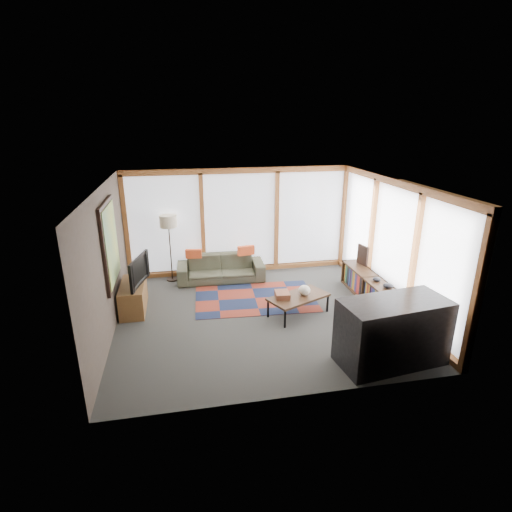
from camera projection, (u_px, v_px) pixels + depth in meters
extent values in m
plane|color=#30312E|center=(260.00, 315.00, 7.93)|extent=(5.50, 5.50, 0.00)
cube|color=#42382F|center=(107.00, 262.00, 7.01)|extent=(0.04, 5.00, 2.60)
cube|color=#42382F|center=(298.00, 314.00, 5.19)|extent=(5.50, 0.04, 2.60)
cube|color=silver|center=(260.00, 184.00, 7.07)|extent=(5.50, 5.00, 0.04)
cube|color=white|center=(240.00, 221.00, 9.79)|extent=(5.30, 0.02, 2.35)
cube|color=white|center=(393.00, 245.00, 7.99)|extent=(0.02, 4.80, 2.35)
cube|color=black|center=(110.00, 244.00, 7.21)|extent=(0.05, 1.35, 1.55)
cube|color=yellow|center=(112.00, 244.00, 7.21)|extent=(0.02, 1.20, 1.40)
cube|color=maroon|center=(255.00, 298.00, 8.64)|extent=(2.65, 1.79, 0.01)
imported|color=#40412E|center=(221.00, 268.00, 9.54)|extent=(2.08, 0.88, 0.60)
cube|color=#DE4F24|center=(194.00, 254.00, 9.30)|extent=(0.39, 0.16, 0.21)
cube|color=#DE4F24|center=(246.00, 250.00, 9.51)|extent=(0.41, 0.18, 0.22)
cube|color=brown|center=(282.00, 295.00, 7.75)|extent=(0.29, 0.35, 0.11)
ellipsoid|color=silver|center=(304.00, 290.00, 7.83)|extent=(0.28, 0.28, 0.20)
ellipsoid|color=black|center=(388.00, 286.00, 7.80)|extent=(0.24, 0.24, 0.10)
ellipsoid|color=black|center=(377.00, 279.00, 8.13)|extent=(0.20, 0.20, 0.08)
cube|color=black|center=(363.00, 255.00, 9.00)|extent=(0.11, 0.34, 0.45)
cube|color=brown|center=(133.00, 297.00, 8.06)|extent=(0.47, 1.12, 0.56)
imported|color=black|center=(134.00, 271.00, 7.87)|extent=(0.38, 1.01, 0.58)
cube|color=black|center=(392.00, 332.00, 6.25)|extent=(1.76, 0.99, 1.06)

